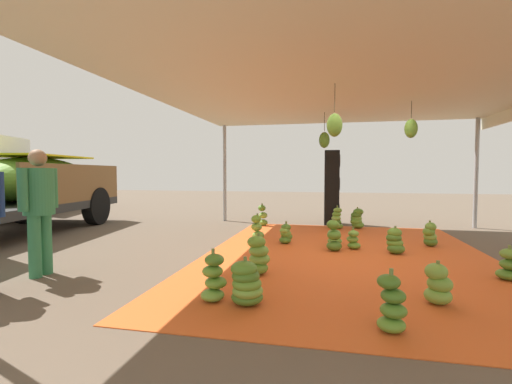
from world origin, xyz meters
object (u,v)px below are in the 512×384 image
Objects in this scene: banana_bunch_0 at (258,256)px; speaker_stack at (332,188)px; banana_bunch_9 at (395,241)px; banana_bunch_11 at (509,266)px; banana_bunch_2 at (357,219)px; banana_bunch_10 at (438,285)px; banana_bunch_12 at (246,285)px; banana_bunch_1 at (334,234)px; banana_bunch_14 at (214,279)px; banana_bunch_5 at (353,240)px; banana_bunch_7 at (257,228)px; banana_bunch_6 at (334,237)px; banana_bunch_15 at (263,216)px; banana_bunch_8 at (286,234)px; banana_bunch_4 at (430,235)px; banana_bunch_13 at (337,219)px; cargo_truck_far at (14,180)px; banana_bunch_3 at (392,305)px; worker_0 at (39,203)px.

speaker_stack is at bearing -10.59° from banana_bunch_0.
banana_bunch_11 is at bearing -138.06° from banana_bunch_9.
banana_bunch_2 is 1.14× the size of banana_bunch_10.
banana_bunch_12 is (-1.58, 3.12, 0.03)m from banana_bunch_11.
banana_bunch_12 reaches higher than banana_bunch_1.
banana_bunch_2 is at bearing -14.62° from banana_bunch_12.
banana_bunch_14 reaches higher than banana_bunch_11.
banana_bunch_1 reaches higher than banana_bunch_5.
banana_bunch_9 is at bearing -117.50° from banana_bunch_1.
speaker_stack is (3.22, 0.40, 0.83)m from banana_bunch_5.
banana_bunch_14 is 0.29× the size of speaker_stack.
banana_bunch_0 is 2.58m from banana_bunch_7.
banana_bunch_11 is (-1.31, -2.22, -0.06)m from banana_bunch_6.
banana_bunch_11 is at bearing -63.13° from banana_bunch_12.
banana_bunch_6 is at bearing -179.13° from speaker_stack.
banana_bunch_15 reaches higher than banana_bunch_9.
speaker_stack is (2.98, -0.87, 0.81)m from banana_bunch_8.
banana_bunch_4 is at bearing 12.05° from banana_bunch_11.
banana_bunch_4 is 1.07× the size of banana_bunch_11.
banana_bunch_12 is 6.44m from speaker_stack.
cargo_truck_far is at bearing 85.54° from banana_bunch_13.
banana_bunch_0 is at bearing 130.31° from banana_bunch_9.
banana_bunch_8 is at bearing 20.94° from banana_bunch_3.
banana_bunch_4 is 2.11m from banana_bunch_11.
speaker_stack is at bearing -7.62° from banana_bunch_12.
worker_0 is (-5.17, 4.47, 0.75)m from banana_bunch_2.
banana_bunch_2 is at bearing -18.32° from banana_bunch_14.
banana_bunch_11 is 6.26m from worker_0.
banana_bunch_8 is at bearing 63.16° from banana_bunch_6.
cargo_truck_far reaches higher than banana_bunch_0.
banana_bunch_9 is 1.03× the size of banana_bunch_11.
banana_bunch_10 is 5.02m from worker_0.
banana_bunch_6 is at bearing 168.24° from banana_bunch_2.
banana_bunch_12 is at bearing 162.71° from banana_bunch_6.
cargo_truck_far is (4.70, 12.54, 0.98)m from banana_bunch_11.
banana_bunch_6 is 1.75m from banana_bunch_7.
banana_bunch_2 is 2.35m from banana_bunch_4.
banana_bunch_6 is 2.66m from banana_bunch_10.
banana_bunch_7 is 1.93m from banana_bunch_15.
banana_bunch_3 is 0.94× the size of banana_bunch_6.
banana_bunch_12 is at bearing -179.65° from banana_bunch_8.
worker_0 reaches higher than banana_bunch_12.
banana_bunch_0 is 10.66m from cargo_truck_far.
banana_bunch_15 is 0.09× the size of cargo_truck_far.
banana_bunch_13 is (1.79, -1.65, 0.01)m from banana_bunch_7.
banana_bunch_7 is at bearing -172.51° from banana_bunch_15.
banana_bunch_14 is at bearing 159.06° from banana_bunch_1.
banana_bunch_4 is at bearing -145.75° from speaker_stack.
banana_bunch_8 is 0.86× the size of banana_bunch_12.
banana_bunch_14 reaches higher than banana_bunch_4.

